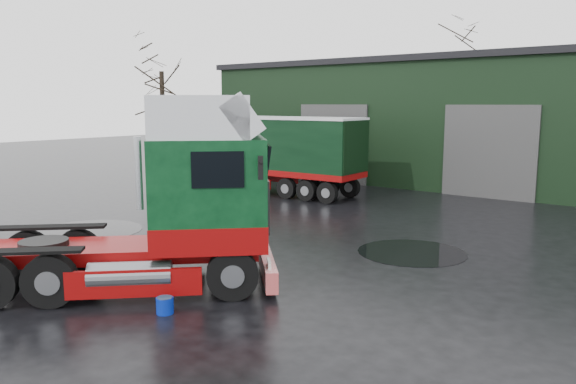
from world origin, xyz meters
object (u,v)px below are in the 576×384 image
(tree_left, at_px, (162,100))
(tree_back_a, at_px, (455,94))
(warehouse, at_px, (530,121))
(trailer_left, at_px, (251,153))
(wash_bucket, at_px, (165,305))
(hero_tractor, at_px, (120,193))

(tree_left, xyz_separation_m, tree_back_a, (11.00, 18.00, 0.50))
(warehouse, xyz_separation_m, trailer_left, (-9.50, -10.70, -1.41))
(warehouse, xyz_separation_m, tree_back_a, (-8.00, 10.00, 1.59))
(warehouse, bearing_deg, tree_back_a, 128.66)
(trailer_left, xyz_separation_m, tree_left, (-9.50, 2.70, 2.50))
(tree_left, bearing_deg, tree_back_a, 58.57)
(wash_bucket, bearing_deg, tree_left, 140.27)
(hero_tractor, relative_size, tree_back_a, 0.72)
(tree_left, height_order, tree_back_a, tree_back_a)
(wash_bucket, height_order, tree_back_a, tree_back_a)
(warehouse, relative_size, tree_left, 3.81)
(warehouse, height_order, wash_bucket, warehouse)
(warehouse, relative_size, tree_back_a, 3.41)
(trailer_left, xyz_separation_m, tree_back_a, (1.50, 20.70, 3.00))
(trailer_left, distance_m, tree_back_a, 20.97)
(tree_back_a, bearing_deg, hero_tractor, -80.28)
(hero_tractor, bearing_deg, wash_bucket, 31.22)
(hero_tractor, distance_m, trailer_left, 14.23)
(tree_back_a, bearing_deg, warehouse, -51.34)
(warehouse, relative_size, wash_bucket, 95.11)
(tree_left, distance_m, tree_back_a, 21.10)
(hero_tractor, xyz_separation_m, tree_left, (-16.65, 15.00, 2.11))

